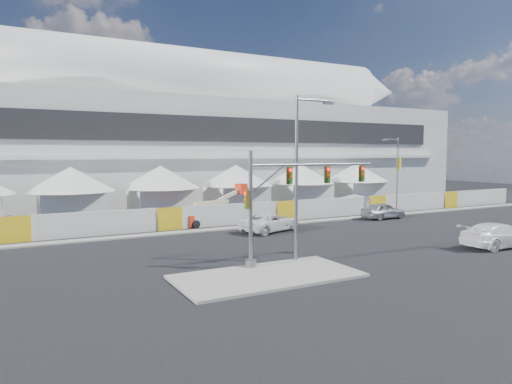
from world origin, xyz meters
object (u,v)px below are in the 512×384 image
sedan_silver (383,211)px  traffic_mast (281,200)px  pickup_curb (270,222)px  boom_lift (208,214)px  streetlight_median (300,167)px  pickup_near (498,235)px  lot_car_a (358,201)px  streetlight_curb (396,170)px  lot_car_c (35,225)px  lot_car_b (421,200)px

sedan_silver → traffic_mast: (-19.43, -11.88, 3.08)m
pickup_curb → boom_lift: bearing=11.1°
streetlight_median → pickup_near: bearing=-11.3°
pickup_curb → lot_car_a: (17.94, 9.63, 0.01)m
streetlight_curb → traffic_mast: bearing=-149.3°
pickup_near → traffic_mast: traffic_mast is taller
sedan_silver → boom_lift: boom_lift is taller
lot_car_a → sedan_silver: bearing=165.4°
pickup_near → streetlight_curb: bearing=-17.2°
sedan_silver → lot_car_c: size_ratio=0.95×
sedan_silver → lot_car_c: bearing=75.8°
streetlight_median → boom_lift: 17.03m
sedan_silver → pickup_near: 14.97m
lot_car_c → boom_lift: boom_lift is taller
lot_car_c → streetlight_curb: 35.96m
pickup_curb → lot_car_b: size_ratio=1.34×
boom_lift → traffic_mast: bearing=-111.4°
lot_car_c → streetlight_median: bearing=-117.0°
pickup_near → lot_car_c: pickup_near is taller
lot_car_b → boom_lift: size_ratio=0.59×
pickup_curb → lot_car_a: bearing=-81.3°
pickup_near → pickup_curb: bearing=43.0°
sedan_silver → traffic_mast: 22.98m
sedan_silver → traffic_mast: bearing=119.6°
pickup_curb → traffic_mast: traffic_mast is taller
lot_car_a → boom_lift: size_ratio=0.67×
traffic_mast → boom_lift: bearing=83.1°
pickup_near → streetlight_curb: size_ratio=0.71×
sedan_silver → lot_car_b: 13.93m
boom_lift → sedan_silver: bearing=-29.3°
pickup_curb → boom_lift: size_ratio=0.79×
pickup_curb → lot_car_c: 19.75m
streetlight_curb → pickup_near: bearing=-111.0°
pickup_curb → traffic_mast: 12.43m
lot_car_c → traffic_mast: size_ratio=0.57×
streetlight_median → streetlight_curb: (21.26, 13.30, -1.01)m
lot_car_c → streetlight_median: (14.05, -18.68, 5.14)m
streetlight_median → lot_car_c: bearing=126.9°
pickup_near → traffic_mast: size_ratio=0.66×
pickup_near → lot_car_b: 26.00m
sedan_silver → pickup_near: (-2.99, -14.67, 0.03)m
lot_car_a → traffic_mast: bearing=141.2°
boom_lift → streetlight_curb: bearing=-22.7°
sedan_silver → streetlight_median: (-17.98, -11.68, 5.06)m
streetlight_curb → streetlight_median: bearing=-148.0°
streetlight_median → boom_lift: size_ratio=1.33×
sedan_silver → lot_car_a: bearing=-26.5°
lot_car_a → lot_car_c: lot_car_a is taller
lot_car_b → boom_lift: bearing=101.5°
pickup_curb → pickup_near: bearing=-160.4°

